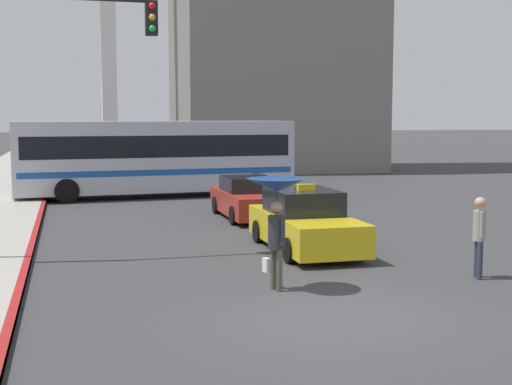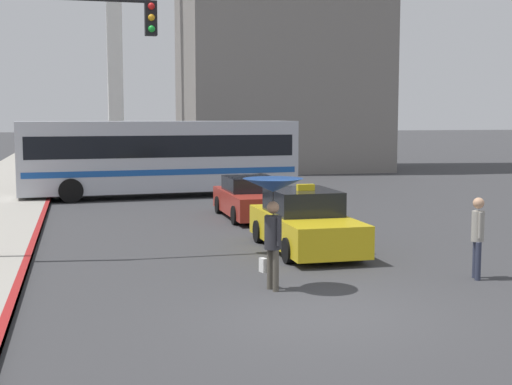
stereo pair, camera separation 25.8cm
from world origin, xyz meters
The scene contains 8 objects.
ground_plane centered at (0.00, 0.00, 0.00)m, with size 300.00×300.00×0.00m, color #38383A.
taxi centered at (1.48, 5.63, 0.69)m, with size 1.91×4.56×1.69m.
sedan_red centered at (1.54, 11.62, 0.64)m, with size 1.91×4.41×1.36m.
city_bus centered at (-0.71, 18.80, 1.77)m, with size 11.73×3.35×3.18m.
pedestrian_with_umbrella centered at (-0.41, 1.79, 1.80)m, with size 1.16×1.16×2.19m.
pedestrian_man centered at (3.97, 1.69, 0.99)m, with size 0.32×0.41×1.71m.
traffic_light centered at (-4.57, 5.91, 4.42)m, with size 3.98×0.38×6.38m.
monument_cross centered at (-1.75, 33.77, 10.06)m, with size 7.80×0.90×17.74m.
Camera 1 is at (-4.25, -11.28, 3.37)m, focal length 50.00 mm.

